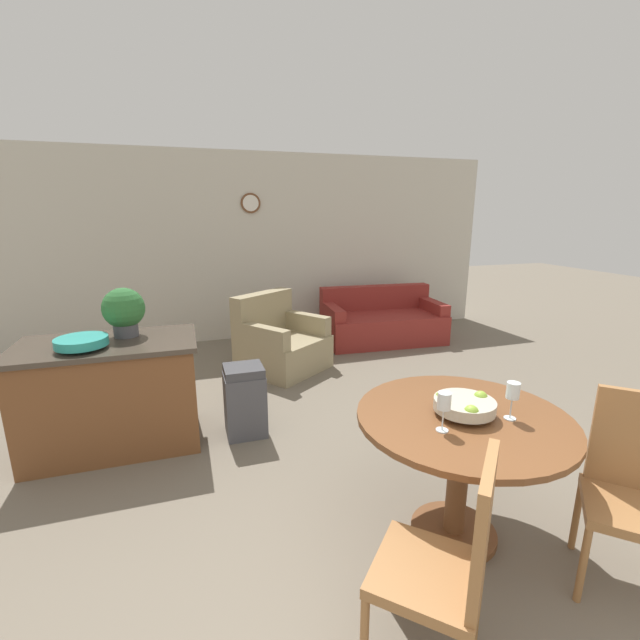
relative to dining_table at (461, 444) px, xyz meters
The scene contains 13 objects.
wall_back 4.65m from the dining_table, 98.05° to the left, with size 8.00×0.09×2.70m.
dining_table is the anchor object (origin of this frame).
dining_chair_near_left 0.83m from the dining_table, 128.31° to the right, with size 0.59×0.59×1.00m.
dining_chair_near_right 0.83m from the dining_table, 38.31° to the right, with size 0.59×0.59×1.00m.
fruit_bowl 0.24m from the dining_table, 155.00° to the left, with size 0.33×0.33×0.12m.
wine_glass_left 0.41m from the dining_table, 151.86° to the right, with size 0.07×0.07×0.21m.
wine_glass_right 0.41m from the dining_table, 28.14° to the right, with size 0.07×0.07×0.21m.
kitchen_island 2.67m from the dining_table, 139.69° to the left, with size 1.34×0.77×0.89m.
teal_bowl 2.71m from the dining_table, 143.86° to the left, with size 0.37×0.37×0.09m.
potted_plant 2.70m from the dining_table, 135.70° to the left, with size 0.33×0.33×0.40m.
trash_bin 1.90m from the dining_table, 122.28° to the left, with size 0.33×0.31×0.62m.
couch 3.99m from the dining_table, 70.46° to the left, with size 1.77×1.02×0.78m.
armchair 3.09m from the dining_table, 96.82° to the left, with size 1.22×1.21×0.91m.
Camera 1 is at (-0.78, -0.76, 1.87)m, focal length 24.00 mm.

